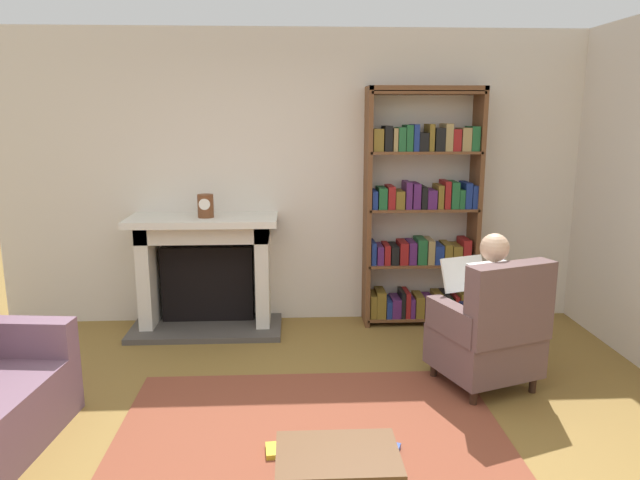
{
  "coord_description": "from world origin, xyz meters",
  "views": [
    {
      "loc": [
        -0.11,
        -2.95,
        1.94
      ],
      "look_at": [
        0.1,
        1.2,
        1.05
      ],
      "focal_mm": 33.02,
      "sensor_mm": 36.0,
      "label": 1
    }
  ],
  "objects_px": {
    "bookshelf": "(422,212)",
    "seated_reader": "(482,302)",
    "mantel_clock": "(206,206)",
    "armchair_reading": "(491,333)",
    "fireplace": "(206,268)",
    "side_table": "(338,466)"
  },
  "relations": [
    {
      "from": "mantel_clock",
      "to": "side_table",
      "type": "xyz_separation_m",
      "value": [
        0.95,
        -2.76,
        -0.78
      ]
    },
    {
      "from": "mantel_clock",
      "to": "armchair_reading",
      "type": "height_order",
      "value": "mantel_clock"
    },
    {
      "from": "fireplace",
      "to": "bookshelf",
      "type": "relative_size",
      "value": 0.62
    },
    {
      "from": "fireplace",
      "to": "armchair_reading",
      "type": "distance_m",
      "value": 2.59
    },
    {
      "from": "mantel_clock",
      "to": "bookshelf",
      "type": "relative_size",
      "value": 0.09
    },
    {
      "from": "armchair_reading",
      "to": "seated_reader",
      "type": "bearing_deg",
      "value": -90.0
    },
    {
      "from": "bookshelf",
      "to": "seated_reader",
      "type": "height_order",
      "value": "bookshelf"
    },
    {
      "from": "fireplace",
      "to": "mantel_clock",
      "type": "relative_size",
      "value": 6.68
    },
    {
      "from": "mantel_clock",
      "to": "side_table",
      "type": "relative_size",
      "value": 0.36
    },
    {
      "from": "armchair_reading",
      "to": "side_table",
      "type": "height_order",
      "value": "armchair_reading"
    },
    {
      "from": "mantel_clock",
      "to": "bookshelf",
      "type": "xyz_separation_m",
      "value": [
        1.95,
        0.14,
        -0.09
      ]
    },
    {
      "from": "seated_reader",
      "to": "side_table",
      "type": "xyz_separation_m",
      "value": [
        -1.17,
        -1.59,
        -0.25
      ]
    },
    {
      "from": "fireplace",
      "to": "armchair_reading",
      "type": "height_order",
      "value": "fireplace"
    },
    {
      "from": "seated_reader",
      "to": "fireplace",
      "type": "bearing_deg",
      "value": -50.53
    },
    {
      "from": "seated_reader",
      "to": "armchair_reading",
      "type": "bearing_deg",
      "value": 90.0
    },
    {
      "from": "mantel_clock",
      "to": "side_table",
      "type": "height_order",
      "value": "mantel_clock"
    },
    {
      "from": "fireplace",
      "to": "mantel_clock",
      "type": "xyz_separation_m",
      "value": [
        0.03,
        -0.1,
        0.59
      ]
    },
    {
      "from": "fireplace",
      "to": "mantel_clock",
      "type": "distance_m",
      "value": 0.6
    },
    {
      "from": "bookshelf",
      "to": "fireplace",
      "type": "bearing_deg",
      "value": -178.97
    },
    {
      "from": "fireplace",
      "to": "seated_reader",
      "type": "height_order",
      "value": "seated_reader"
    },
    {
      "from": "bookshelf",
      "to": "armchair_reading",
      "type": "xyz_separation_m",
      "value": [
        0.2,
        -1.42,
        -0.64
      ]
    },
    {
      "from": "mantel_clock",
      "to": "armchair_reading",
      "type": "relative_size",
      "value": 0.21
    }
  ]
}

